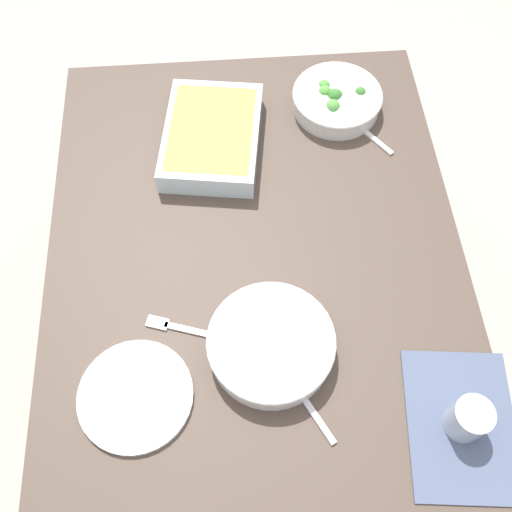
{
  "coord_description": "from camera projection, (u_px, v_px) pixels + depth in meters",
  "views": [
    {
      "loc": [
        -0.6,
        0.05,
        1.83
      ],
      "look_at": [
        0.0,
        0.0,
        0.74
      ],
      "focal_mm": 40.65,
      "sensor_mm": 36.0,
      "label": 1
    }
  ],
  "objects": [
    {
      "name": "side_plate",
      "position": [
        135.0,
        396.0,
        1.1
      ],
      "size": [
        0.22,
        0.22,
        0.01
      ],
      "primitive_type": "cylinder",
      "color": "white",
      "rests_on": "dining_table"
    },
    {
      "name": "broccoli_bowl",
      "position": [
        337.0,
        100.0,
        1.43
      ],
      "size": [
        0.22,
        0.22,
        0.06
      ],
      "color": "silver",
      "rests_on": "dining_table"
    },
    {
      "name": "spoon_by_stew",
      "position": [
        300.0,
        392.0,
        1.1
      ],
      "size": [
        0.16,
        0.1,
        0.01
      ],
      "color": "silver",
      "rests_on": "dining_table"
    },
    {
      "name": "spoon_by_broccoli",
      "position": [
        359.0,
        126.0,
        1.42
      ],
      "size": [
        0.15,
        0.12,
        0.01
      ],
      "color": "silver",
      "rests_on": "dining_table"
    },
    {
      "name": "ground_plane",
      "position": [
        256.0,
        365.0,
        1.9
      ],
      "size": [
        6.0,
        6.0,
        0.0
      ],
      "primitive_type": "plane",
      "color": "#B2A899"
    },
    {
      "name": "dining_table",
      "position": [
        256.0,
        275.0,
        1.33
      ],
      "size": [
        1.2,
        0.9,
        0.74
      ],
      "color": "#4C3D33",
      "rests_on": "ground_plane"
    },
    {
      "name": "fork_on_table",
      "position": [
        182.0,
        329.0,
        1.17
      ],
      "size": [
        0.07,
        0.17,
        0.01
      ],
      "color": "silver",
      "rests_on": "dining_table"
    },
    {
      "name": "drink_cup",
      "position": [
        467.0,
        420.0,
        1.04
      ],
      "size": [
        0.07,
        0.07,
        0.08
      ],
      "color": "#B2BCC6",
      "rests_on": "dining_table"
    },
    {
      "name": "placemat",
      "position": [
        461.0,
        424.0,
        1.08
      ],
      "size": [
        0.3,
        0.23,
        0.0
      ],
      "primitive_type": "cube",
      "rotation": [
        0.0,
        0.0,
        -0.11
      ],
      "color": "#4C5670",
      "rests_on": "dining_table"
    },
    {
      "name": "stew_bowl",
      "position": [
        271.0,
        344.0,
        1.12
      ],
      "size": [
        0.25,
        0.25,
        0.06
      ],
      "color": "silver",
      "rests_on": "dining_table"
    },
    {
      "name": "baking_dish",
      "position": [
        212.0,
        136.0,
        1.37
      ],
      "size": [
        0.33,
        0.26,
        0.06
      ],
      "color": "silver",
      "rests_on": "dining_table"
    }
  ]
}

